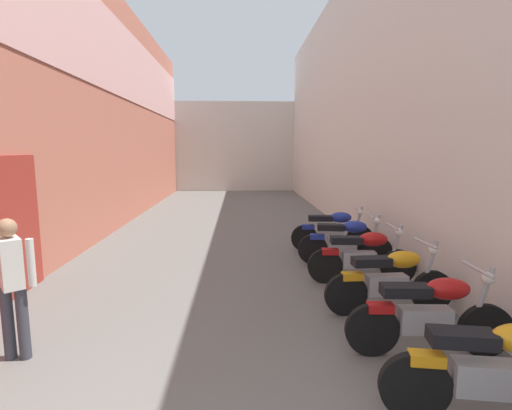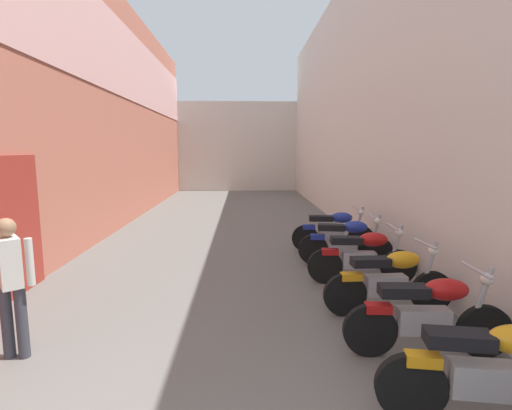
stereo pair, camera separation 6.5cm
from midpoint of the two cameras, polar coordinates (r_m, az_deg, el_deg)
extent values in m
plane|color=#66635E|center=(9.37, -4.10, -5.96)|extent=(37.04, 37.04, 0.00)
cube|color=#B76651|center=(11.75, -21.69, 13.23)|extent=(0.40, 21.04, 6.87)
cube|color=#9E2D23|center=(7.19, -31.86, -2.54)|extent=(0.06, 1.10, 2.20)
cube|color=#DBA39E|center=(11.93, -21.08, 20.54)|extent=(0.04, 21.04, 2.20)
cube|color=beige|center=(11.61, 14.02, 14.54)|extent=(0.40, 21.04, 7.24)
cube|color=beige|center=(22.60, -3.22, 8.61)|extent=(9.56, 2.00, 4.91)
cylinder|color=black|center=(3.83, 21.94, -23.63)|extent=(0.60, 0.18, 0.60)
cube|color=#9E9EA3|center=(3.95, 30.72, -21.18)|extent=(0.59, 0.29, 0.28)
cube|color=black|center=(3.72, 27.72, -17.00)|extent=(0.55, 0.30, 0.12)
cube|color=orange|center=(3.73, 23.44, -20.10)|extent=(0.30, 0.19, 0.10)
cylinder|color=black|center=(5.14, 30.47, -15.71)|extent=(0.60, 0.11, 0.60)
cylinder|color=black|center=(4.67, 16.39, -17.30)|extent=(0.60, 0.11, 0.60)
cube|color=#9E9EA3|center=(4.81, 23.31, -15.34)|extent=(0.57, 0.23, 0.28)
ellipsoid|color=#AD1414|center=(4.77, 26.16, -11.07)|extent=(0.49, 0.29, 0.24)
cube|color=black|center=(4.60, 20.86, -11.72)|extent=(0.53, 0.25, 0.12)
cylinder|color=#9E9EA3|center=(4.98, 30.05, -12.11)|extent=(0.25, 0.07, 0.77)
cylinder|color=#9E9EA3|center=(4.84, 29.62, -8.29)|extent=(0.07, 0.58, 0.04)
sphere|color=silver|center=(4.93, 30.78, -9.31)|extent=(0.14, 0.14, 0.14)
cube|color=#AD1414|center=(4.59, 17.52, -14.28)|extent=(0.29, 0.16, 0.10)
cylinder|color=black|center=(6.09, 24.31, -11.57)|extent=(0.60, 0.11, 0.60)
cylinder|color=black|center=(5.60, 12.83, -12.78)|extent=(0.60, 0.11, 0.60)
cube|color=#9E9EA3|center=(5.76, 18.42, -11.14)|extent=(0.57, 0.23, 0.28)
ellipsoid|color=orange|center=(5.75, 20.70, -7.53)|extent=(0.49, 0.28, 0.24)
cube|color=black|center=(5.57, 16.39, -8.04)|extent=(0.53, 0.25, 0.12)
cylinder|color=#9E9EA3|center=(5.95, 23.92, -8.47)|extent=(0.25, 0.07, 0.77)
cylinder|color=#9E9EA3|center=(5.83, 23.51, -5.23)|extent=(0.06, 0.58, 0.04)
sphere|color=silver|center=(5.92, 24.48, -6.10)|extent=(0.14, 0.14, 0.14)
cube|color=orange|center=(5.54, 13.72, -10.20)|extent=(0.29, 0.15, 0.10)
cylinder|color=black|center=(7.09, 20.06, -8.57)|extent=(0.60, 0.12, 0.60)
cylinder|color=black|center=(6.80, 9.91, -8.90)|extent=(0.60, 0.12, 0.60)
cube|color=#9E9EA3|center=(6.88, 14.72, -7.82)|extent=(0.57, 0.24, 0.28)
ellipsoid|color=#AD1414|center=(6.85, 16.71, -4.86)|extent=(0.50, 0.29, 0.24)
cube|color=black|center=(6.74, 12.92, -5.09)|extent=(0.53, 0.26, 0.12)
cylinder|color=#9E9EA3|center=(6.98, 19.65, -5.84)|extent=(0.25, 0.08, 0.77)
cylinder|color=#9E9EA3|center=(6.89, 19.24, -3.03)|extent=(0.08, 0.58, 0.04)
sphere|color=silver|center=(6.94, 20.14, -3.82)|extent=(0.14, 0.14, 0.14)
cube|color=#AD1414|center=(6.74, 10.64, -6.78)|extent=(0.29, 0.16, 0.10)
cylinder|color=black|center=(8.02, 17.20, -6.52)|extent=(0.61, 0.17, 0.60)
cylinder|color=black|center=(7.87, 8.18, -6.51)|extent=(0.61, 0.17, 0.60)
cube|color=#9E9EA3|center=(7.88, 12.40, -5.69)|extent=(0.58, 0.28, 0.28)
ellipsoid|color=navy|center=(7.84, 14.15, -3.14)|extent=(0.51, 0.33, 0.24)
cube|color=black|center=(7.79, 10.79, -3.25)|extent=(0.55, 0.29, 0.12)
cylinder|color=#9E9EA3|center=(7.93, 16.81, -4.07)|extent=(0.25, 0.10, 0.77)
cylinder|color=#9E9EA3|center=(7.85, 16.41, -1.57)|extent=(0.12, 0.58, 0.04)
sphere|color=silver|center=(7.89, 17.24, -2.30)|extent=(0.14, 0.14, 0.14)
cube|color=navy|center=(7.81, 8.81, -4.67)|extent=(0.30, 0.18, 0.10)
cylinder|color=black|center=(9.02, 14.92, -4.81)|extent=(0.60, 0.13, 0.60)
cylinder|color=black|center=(8.82, 6.96, -4.88)|extent=(0.60, 0.13, 0.60)
cube|color=#9E9EA3|center=(8.86, 10.68, -4.11)|extent=(0.57, 0.24, 0.28)
ellipsoid|color=navy|center=(8.83, 12.22, -1.81)|extent=(0.50, 0.30, 0.24)
cube|color=black|center=(8.76, 9.26, -1.94)|extent=(0.54, 0.26, 0.12)
cylinder|color=#9E9EA3|center=(8.93, 14.57, -2.63)|extent=(0.25, 0.08, 0.77)
cylinder|color=#9E9EA3|center=(8.86, 14.21, -0.41)|extent=(0.08, 0.58, 0.04)
sphere|color=silver|center=(8.90, 14.94, -1.05)|extent=(0.14, 0.14, 0.14)
cube|color=navy|center=(8.77, 7.51, -3.23)|extent=(0.29, 0.16, 0.10)
cylinder|color=#383842|center=(5.17, -33.13, -14.44)|extent=(0.12, 0.12, 0.82)
cylinder|color=#383842|center=(5.10, -31.53, -14.65)|extent=(0.12, 0.12, 0.82)
cube|color=beige|center=(4.93, -32.94, -7.19)|extent=(0.37, 0.39, 0.54)
sphere|color=#997051|center=(4.85, -33.29, -2.84)|extent=(0.20, 0.20, 0.20)
cylinder|color=beige|center=(4.82, -30.67, -7.33)|extent=(0.08, 0.08, 0.52)
camera|label=1|loc=(0.03, -90.27, -0.04)|focal=27.03mm
camera|label=2|loc=(0.03, 89.73, 0.04)|focal=27.03mm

